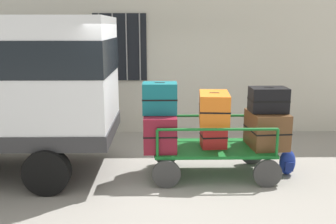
% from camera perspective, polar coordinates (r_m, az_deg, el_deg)
% --- Properties ---
extents(ground_plane, '(40.00, 40.00, 0.00)m').
position_cam_1_polar(ground_plane, '(6.64, 0.63, -9.05)').
color(ground_plane, gray).
extents(building_wall, '(12.00, 0.38, 5.00)m').
position_cam_1_polar(building_wall, '(8.89, 0.15, 12.95)').
color(building_wall, beige).
rests_on(building_wall, ground).
extents(luggage_cart, '(2.03, 1.09, 0.50)m').
position_cam_1_polar(luggage_cart, '(6.45, 6.76, -6.12)').
color(luggage_cart, '#146023').
rests_on(luggage_cart, ground).
extents(cart_railing, '(1.90, 0.96, 0.45)m').
position_cam_1_polar(cart_railing, '(6.32, 6.87, -2.10)').
color(cart_railing, '#146023').
rests_on(cart_railing, luggage_cart).
extents(suitcase_left_bottom, '(0.55, 0.81, 0.58)m').
position_cam_1_polar(suitcase_left_bottom, '(6.25, -1.22, -2.87)').
color(suitcase_left_bottom, maroon).
rests_on(suitcase_left_bottom, luggage_cart).
extents(suitcase_left_middle, '(0.56, 0.39, 0.51)m').
position_cam_1_polar(suitcase_left_middle, '(6.15, -1.24, 2.09)').
color(suitcase_left_middle, '#0F5960').
rests_on(suitcase_left_middle, suitcase_left_bottom).
extents(suitcase_midleft_bottom, '(0.44, 0.36, 0.41)m').
position_cam_1_polar(suitcase_midleft_bottom, '(6.36, 6.84, -3.50)').
color(suitcase_midleft_bottom, '#B21E1E').
rests_on(suitcase_midleft_bottom, luggage_cart).
extents(suitcase_midleft_middle, '(0.54, 0.80, 0.51)m').
position_cam_1_polar(suitcase_midleft_middle, '(6.27, 6.91, 0.59)').
color(suitcase_midleft_middle, orange).
rests_on(suitcase_midleft_middle, suitcase_midleft_bottom).
extents(suitcase_center_bottom, '(0.65, 0.76, 0.60)m').
position_cam_1_polar(suitcase_center_bottom, '(6.53, 14.59, -2.53)').
color(suitcase_center_bottom, brown).
rests_on(suitcase_center_bottom, luggage_cart).
extents(suitcase_center_middle, '(0.61, 0.42, 0.41)m').
position_cam_1_polar(suitcase_center_middle, '(6.43, 14.83, 1.81)').
color(suitcase_center_middle, black).
rests_on(suitcase_center_middle, suitcase_center_bottom).
extents(backpack, '(0.27, 0.22, 0.44)m').
position_cam_1_polar(backpack, '(6.78, 17.48, -7.23)').
color(backpack, navy).
rests_on(backpack, ground).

